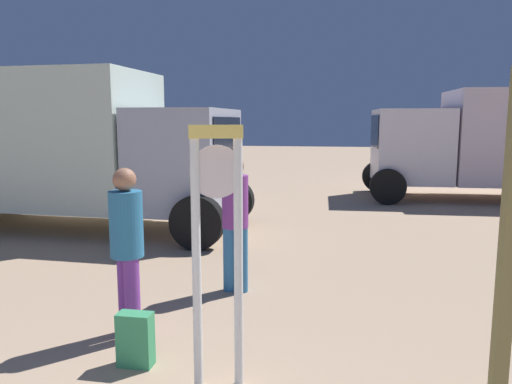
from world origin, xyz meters
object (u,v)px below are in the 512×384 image
person_near_clock (127,244)px  box_truck_near (51,144)px  backpack (136,340)px  box_truck_far (511,140)px  person_distant (235,217)px  standing_clock (217,231)px

person_near_clock → box_truck_near: 5.84m
person_near_clock → backpack: person_near_clock is taller
backpack → box_truck_far: size_ratio=0.07×
box_truck_near → backpack: bearing=-51.8°
person_near_clock → person_distant: size_ratio=0.99×
backpack → box_truck_far: (6.07, 10.17, 1.36)m
standing_clock → person_near_clock: bearing=146.2°
standing_clock → box_truck_near: box_truck_near is taller
box_truck_near → person_distant: bearing=-34.9°
standing_clock → person_near_clock: size_ratio=1.25×
person_distant → person_near_clock: bearing=-117.6°
person_near_clock → box_truck_far: 11.56m
standing_clock → person_near_clock: 1.35m
person_distant → box_truck_far: size_ratio=0.24×
box_truck_far → person_distant: bearing=-124.5°
backpack → box_truck_near: 6.56m
standing_clock → person_distant: standing_clock is taller
person_distant → box_truck_far: 9.97m
backpack → person_distant: person_distant is taller
standing_clock → box_truck_near: 7.06m
backpack → box_truck_far: bearing=59.1°
backpack → person_distant: (0.44, 1.97, 0.70)m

